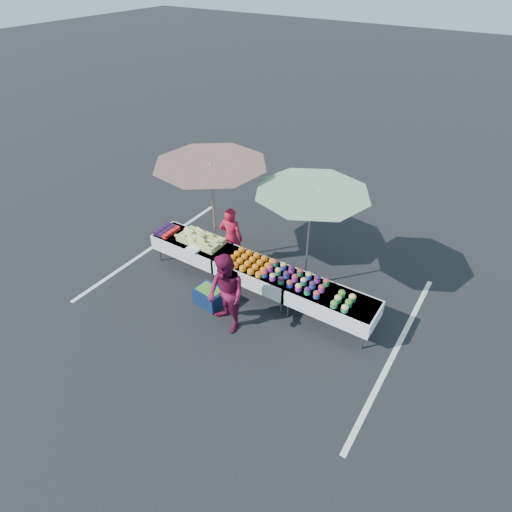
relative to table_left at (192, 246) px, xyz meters
The scene contains 17 objects.
ground 1.89m from the table_left, ahead, with size 80.00×80.00×0.00m, color black.
stripe_left 1.52m from the table_left, behind, with size 0.10×5.00×0.00m, color silver.
stripe_right 5.03m from the table_left, ahead, with size 0.10×5.00×0.00m, color silver.
table_left is the anchor object (origin of this frame).
table_center 1.80m from the table_left, ahead, with size 1.86×0.81×0.75m.
table_right 3.60m from the table_left, ahead, with size 1.86×0.81×0.75m.
berry_punnets 0.74m from the table_left, behind, with size 0.40×0.54×0.08m.
corn_pile 0.37m from the table_left, ahead, with size 1.16×0.57×0.26m.
plastic_bags 0.47m from the table_left, 45.00° to the right, with size 0.30×0.25×0.05m, color white.
carrot_bowls 1.66m from the table_left, ahead, with size 0.95×0.69×0.11m.
potato_cups 2.76m from the table_left, ahead, with size 1.34×0.58×0.16m.
bean_baskets 3.87m from the table_left, ahead, with size 0.36×0.50×0.15m.
vendor 0.95m from the table_left, 36.41° to the left, with size 0.57×0.37×1.56m, color #B81533.
customer 2.27m from the table_left, 32.61° to the right, with size 0.85×0.66×1.74m, color maroon.
umbrella_left 1.85m from the table_left, 57.15° to the left, with size 3.06×3.06×2.58m.
umbrella_right 3.16m from the table_left, 17.10° to the left, with size 2.58×2.58×2.42m.
storage_bin 1.51m from the table_left, 36.61° to the right, with size 0.66×0.52×0.40m.
Camera 1 is at (3.98, -6.12, 6.34)m, focal length 30.00 mm.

